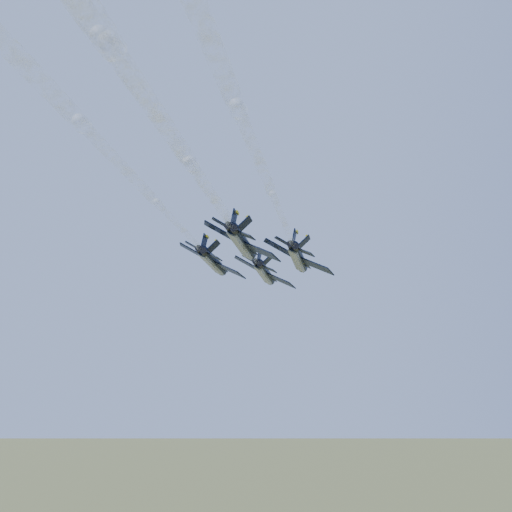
# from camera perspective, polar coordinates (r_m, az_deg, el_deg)

# --- Properties ---
(jet_lead) EXTENTS (13.07, 18.85, 6.95)m
(jet_lead) POSITION_cam_1_polar(r_m,az_deg,el_deg) (118.03, 0.93, -1.72)
(jet_lead) COLOR black
(jet_left) EXTENTS (13.07, 18.85, 6.95)m
(jet_left) POSITION_cam_1_polar(r_m,az_deg,el_deg) (108.12, -4.27, -0.61)
(jet_left) COLOR black
(jet_right) EXTENTS (13.07, 18.85, 6.95)m
(jet_right) POSITION_cam_1_polar(r_m,az_deg,el_deg) (105.02, 4.29, -0.23)
(jet_right) COLOR black
(jet_slot) EXTENTS (13.07, 18.85, 6.95)m
(jet_slot) POSITION_cam_1_polar(r_m,az_deg,el_deg) (94.02, -1.34, 1.29)
(jet_slot) COLOR black
(smoke_trail_lead) EXTENTS (14.08, 113.67, 3.91)m
(smoke_trail_lead) POSITION_cam_1_polar(r_m,az_deg,el_deg) (42.43, -21.62, 21.70)
(smoke_trail_lead) COLOR white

